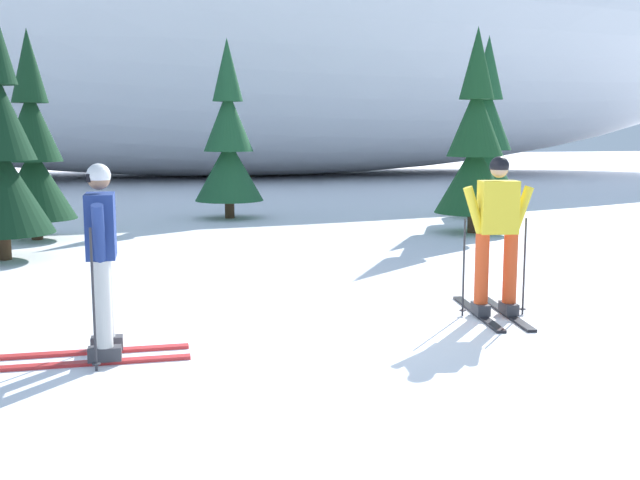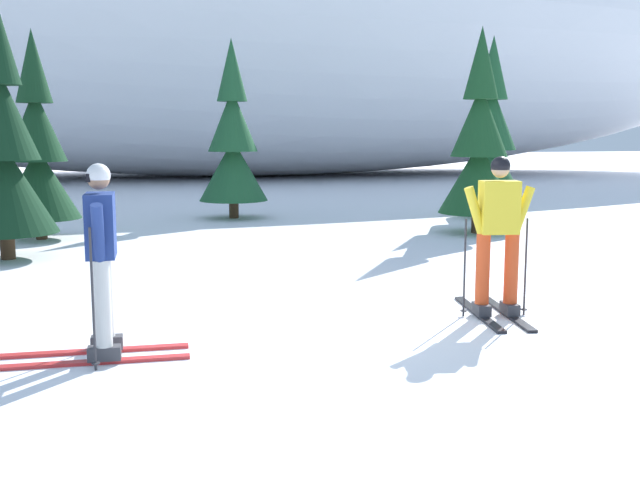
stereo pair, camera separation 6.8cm
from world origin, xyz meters
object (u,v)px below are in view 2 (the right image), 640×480
object	(u,v)px
skier_yellow_jacket	(498,234)
skier_navy_jacket	(101,257)
pine_tree_center_left	(37,153)
pine_tree_left	(2,149)
pine_tree_far_right	(491,143)
pine_tree_center_right	(233,144)
pine_tree_right	(479,148)

from	to	relation	value
skier_yellow_jacket	skier_navy_jacket	bearing A→B (deg)	-173.10
pine_tree_center_left	skier_navy_jacket	bearing A→B (deg)	-80.29
skier_yellow_jacket	pine_tree_left	size ratio (longest dim) A/B	0.42
pine_tree_far_right	skier_navy_jacket	bearing A→B (deg)	-132.42
skier_navy_jacket	pine_tree_left	world-z (taller)	pine_tree_left
pine_tree_center_left	pine_tree_center_right	xyz separation A→B (m)	(3.96, 2.55, 0.11)
skier_navy_jacket	pine_tree_center_left	world-z (taller)	pine_tree_center_left
pine_tree_far_right	skier_yellow_jacket	bearing A→B (deg)	-116.51
pine_tree_center_left	pine_tree_far_right	bearing A→B (deg)	7.19
skier_navy_jacket	pine_tree_center_right	bearing A→B (deg)	76.16
pine_tree_center_right	pine_tree_right	size ratio (longest dim) A/B	1.02
pine_tree_center_right	pine_tree_right	bearing A→B (deg)	-41.00
pine_tree_center_left	pine_tree_right	world-z (taller)	pine_tree_right
pine_tree_left	pine_tree_right	bearing A→B (deg)	6.66
skier_navy_jacket	pine_tree_left	xyz separation A→B (m)	(-1.63, 5.77, 0.82)
skier_yellow_jacket	pine_tree_center_right	distance (m)	10.17
pine_tree_left	pine_tree_center_right	bearing A→B (deg)	48.38
skier_yellow_jacket	skier_navy_jacket	world-z (taller)	skier_yellow_jacket
pine_tree_far_right	pine_tree_center_left	bearing A→B (deg)	-172.81
skier_yellow_jacket	pine_tree_center_left	world-z (taller)	pine_tree_center_left
skier_navy_jacket	pine_tree_center_right	xyz separation A→B (m)	(2.59, 10.53, 0.81)
skier_yellow_jacket	pine_tree_far_right	size ratio (longest dim) A/B	0.42
pine_tree_left	pine_tree_far_right	world-z (taller)	pine_tree_far_right
pine_tree_center_right	skier_navy_jacket	bearing A→B (deg)	-103.84
pine_tree_center_left	pine_tree_right	distance (m)	8.37
pine_tree_center_left	pine_tree_far_right	world-z (taller)	pine_tree_far_right
pine_tree_right	skier_navy_jacket	bearing A→B (deg)	-135.63
pine_tree_center_right	pine_tree_far_right	size ratio (longest dim) A/B	0.98
pine_tree_left	pine_tree_center_right	world-z (taller)	pine_tree_left
skier_navy_jacket	pine_tree_far_right	xyz separation A→B (m)	(8.42, 9.21, 0.84)
pine_tree_right	pine_tree_far_right	bearing A→B (deg)	58.48
pine_tree_right	pine_tree_far_right	distance (m)	2.87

